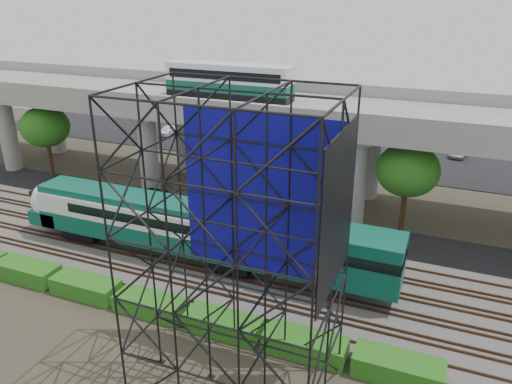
% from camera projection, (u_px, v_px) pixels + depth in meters
% --- Properties ---
extents(ground, '(140.00, 140.00, 0.00)m').
position_uv_depth(ground, '(173.00, 275.00, 35.20)').
color(ground, '#474233').
rests_on(ground, ground).
extents(ballast_bed, '(90.00, 12.00, 0.20)m').
position_uv_depth(ballast_bed, '(187.00, 260.00, 36.88)').
color(ballast_bed, slate).
rests_on(ballast_bed, ground).
extents(service_road, '(90.00, 5.00, 0.08)m').
position_uv_depth(service_road, '(235.00, 216.00, 44.18)').
color(service_road, black).
rests_on(service_road, ground).
extents(parking_lot, '(90.00, 18.00, 0.08)m').
position_uv_depth(parking_lot, '(311.00, 145.00, 64.30)').
color(parking_lot, black).
rests_on(parking_lot, ground).
extents(harbor_water, '(140.00, 40.00, 0.03)m').
position_uv_depth(harbor_water, '(348.00, 109.00, 83.15)').
color(harbor_water, slate).
rests_on(harbor_water, ground).
extents(rail_tracks, '(90.00, 9.52, 0.16)m').
position_uv_depth(rail_tracks, '(187.00, 258.00, 36.81)').
color(rail_tracks, '#472D1E').
rests_on(rail_tracks, ballast_bed).
extents(commuter_train, '(29.30, 3.06, 4.30)m').
position_uv_depth(commuter_train, '(178.00, 225.00, 36.04)').
color(commuter_train, black).
rests_on(commuter_train, rail_tracks).
extents(overpass, '(80.00, 12.00, 12.40)m').
position_uv_depth(overpass, '(256.00, 112.00, 45.87)').
color(overpass, '#9E9B93').
rests_on(overpass, ground).
extents(scaffold_tower, '(9.36, 6.36, 15.00)m').
position_uv_depth(scaffold_tower, '(235.00, 257.00, 22.53)').
color(scaffold_tower, black).
rests_on(scaffold_tower, ground).
extents(hedge_strip, '(34.60, 1.80, 1.20)m').
position_uv_depth(hedge_strip, '(151.00, 304.00, 30.96)').
color(hedge_strip, '#1C5E15').
rests_on(hedge_strip, ground).
extents(trees, '(40.94, 16.94, 7.69)m').
position_uv_depth(trees, '(215.00, 134.00, 48.58)').
color(trees, '#382314').
rests_on(trees, ground).
extents(suv, '(5.92, 3.51, 1.54)m').
position_uv_depth(suv, '(162.00, 200.00, 45.44)').
color(suv, black).
rests_on(suv, service_road).
extents(parked_cars, '(39.77, 9.69, 1.32)m').
position_uv_depth(parked_cars, '(312.00, 142.00, 63.25)').
color(parked_cars, white).
rests_on(parked_cars, parking_lot).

